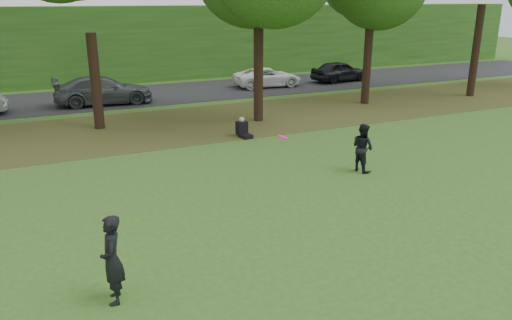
{
  "coord_description": "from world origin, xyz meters",
  "views": [
    {
      "loc": [
        -5.75,
        -8.45,
        5.48
      ],
      "look_at": [
        -0.33,
        3.23,
        1.3
      ],
      "focal_mm": 35.0,
      "sensor_mm": 36.0,
      "label": 1
    }
  ],
  "objects_px": {
    "player_left": "(112,260)",
    "frisbee": "(283,137)",
    "seated_person": "(243,130)",
    "player_right": "(363,148)"
  },
  "relations": [
    {
      "from": "player_right",
      "to": "frisbee",
      "type": "relative_size",
      "value": 4.88
    },
    {
      "from": "player_left",
      "to": "seated_person",
      "type": "relative_size",
      "value": 2.1
    },
    {
      "from": "player_left",
      "to": "player_right",
      "type": "xyz_separation_m",
      "value": [
        8.77,
        4.22,
        -0.07
      ]
    },
    {
      "from": "player_right",
      "to": "seated_person",
      "type": "xyz_separation_m",
      "value": [
        -1.88,
        5.58,
        -0.49
      ]
    },
    {
      "from": "player_left",
      "to": "frisbee",
      "type": "distance_m",
      "value": 5.93
    },
    {
      "from": "player_right",
      "to": "frisbee",
      "type": "height_order",
      "value": "frisbee"
    },
    {
      "from": "player_left",
      "to": "frisbee",
      "type": "xyz_separation_m",
      "value": [
        5.07,
        2.89,
        1.05
      ]
    },
    {
      "from": "player_left",
      "to": "frisbee",
      "type": "height_order",
      "value": "frisbee"
    },
    {
      "from": "frisbee",
      "to": "seated_person",
      "type": "xyz_separation_m",
      "value": [
        1.82,
        6.92,
        -1.61
      ]
    },
    {
      "from": "player_left",
      "to": "seated_person",
      "type": "height_order",
      "value": "player_left"
    }
  ]
}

